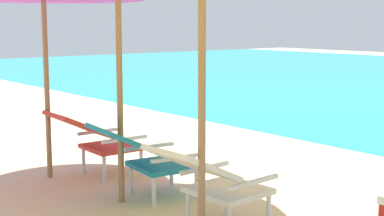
% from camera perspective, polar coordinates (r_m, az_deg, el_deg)
% --- Properties ---
extents(lounge_chair_left, '(0.57, 0.89, 0.68)m').
position_cam_1_polar(lounge_chair_left, '(5.77, -9.49, -2.85)').
color(lounge_chair_left, red).
rests_on(lounge_chair_left, ground_plane).
extents(lounge_chair_center, '(0.65, 0.94, 0.68)m').
position_cam_1_polar(lounge_chair_center, '(4.98, -4.65, -4.57)').
color(lounge_chair_center, teal).
rests_on(lounge_chair_center, ground_plane).
extents(lounge_chair_right, '(0.57, 0.89, 0.68)m').
position_cam_1_polar(lounge_chair_right, '(4.21, 1.94, -7.00)').
color(lounge_chair_right, silver).
rests_on(lounge_chair_right, ground_plane).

